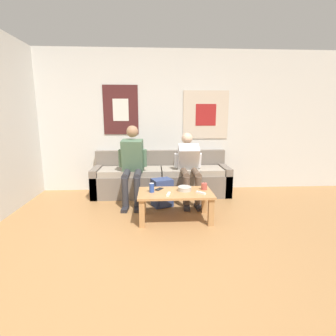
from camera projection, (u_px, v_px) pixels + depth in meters
ground_plane at (157, 275)px, 2.34m from camera, size 18.00×18.00×0.00m
wall_back at (154, 122)px, 4.83m from camera, size 10.00×0.07×2.55m
couch at (161, 179)px, 4.70m from camera, size 2.39×0.69×0.76m
coffee_table at (175, 197)px, 3.53m from camera, size 0.99×0.56×0.39m
person_seated_adult at (132, 162)px, 4.23m from camera, size 0.47×0.84×1.23m
person_seated_teen at (189, 164)px, 4.34m from camera, size 0.47×1.00×1.10m
backpack at (162, 193)px, 4.07m from camera, size 0.36×0.34×0.43m
ceramic_bowl at (185, 188)px, 3.56m from camera, size 0.19×0.19×0.06m
pillar_candle at (204, 186)px, 3.61m from camera, size 0.08×0.08×0.10m
drink_can_blue at (152, 188)px, 3.49m from camera, size 0.07×0.07×0.12m
game_controller_near_left at (201, 193)px, 3.44m from camera, size 0.12×0.13×0.03m
game_controller_near_right at (169, 194)px, 3.38m from camera, size 0.07×0.15×0.03m
cell_phone at (159, 189)px, 3.63m from camera, size 0.13×0.15×0.01m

